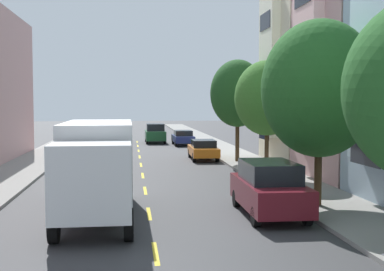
{
  "coord_description": "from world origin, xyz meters",
  "views": [
    {
      "loc": [
        -0.63,
        -6.67,
        4.01
      ],
      "look_at": [
        2.52,
        20.04,
        2.32
      ],
      "focal_mm": 48.6,
      "sensor_mm": 36.0,
      "label": 1
    }
  ],
  "objects_px": {
    "street_tree_third": "(267,98)",
    "delivery_box_truck": "(97,164)",
    "moving_forest_sedan": "(155,133)",
    "parked_suv_burgundy": "(269,188)",
    "street_tree_second": "(319,89)",
    "parked_pickup_red": "(88,140)",
    "street_tree_farthest": "(238,93)",
    "parked_sedan_orange": "(203,149)",
    "parked_sedan_navy": "(183,137)",
    "parked_suv_sky": "(99,130)"
  },
  "relations": [
    {
      "from": "parked_suv_sky",
      "to": "delivery_box_truck",
      "type": "bearing_deg",
      "value": -86.62
    },
    {
      "from": "street_tree_second",
      "to": "parked_suv_burgundy",
      "type": "bearing_deg",
      "value": -156.51
    },
    {
      "from": "street_tree_farthest",
      "to": "parked_sedan_orange",
      "type": "bearing_deg",
      "value": 130.78
    },
    {
      "from": "delivery_box_truck",
      "to": "parked_suv_sky",
      "type": "xyz_separation_m",
      "value": [
        -2.4,
        40.67,
        -0.91
      ]
    },
    {
      "from": "street_tree_second",
      "to": "parked_suv_burgundy",
      "type": "relative_size",
      "value": 1.45
    },
    {
      "from": "street_tree_second",
      "to": "parked_suv_burgundy",
      "type": "distance_m",
      "value": 4.26
    },
    {
      "from": "moving_forest_sedan",
      "to": "parked_sedan_navy",
      "type": "bearing_deg",
      "value": -53.33
    },
    {
      "from": "parked_sedan_orange",
      "to": "street_tree_third",
      "type": "bearing_deg",
      "value": -78.61
    },
    {
      "from": "parked_sedan_orange",
      "to": "parked_suv_sky",
      "type": "bearing_deg",
      "value": 110.71
    },
    {
      "from": "street_tree_third",
      "to": "delivery_box_truck",
      "type": "distance_m",
      "value": 11.73
    },
    {
      "from": "street_tree_third",
      "to": "parked_sedan_orange",
      "type": "distance_m",
      "value": 10.58
    },
    {
      "from": "parked_sedan_navy",
      "to": "moving_forest_sedan",
      "type": "height_order",
      "value": "moving_forest_sedan"
    },
    {
      "from": "parked_suv_burgundy",
      "to": "parked_pickup_red",
      "type": "xyz_separation_m",
      "value": [
        -8.58,
        27.19,
        -0.16
      ]
    },
    {
      "from": "parked_sedan_navy",
      "to": "delivery_box_truck",
      "type": "bearing_deg",
      "value": -101.23
    },
    {
      "from": "parked_sedan_orange",
      "to": "parked_pickup_red",
      "type": "distance_m",
      "value": 12.53
    },
    {
      "from": "delivery_box_truck",
      "to": "parked_sedan_orange",
      "type": "bearing_deg",
      "value": 70.74
    },
    {
      "from": "street_tree_farthest",
      "to": "parked_sedan_orange",
      "type": "distance_m",
      "value": 4.93
    },
    {
      "from": "street_tree_third",
      "to": "parked_sedan_navy",
      "type": "bearing_deg",
      "value": 95.38
    },
    {
      "from": "street_tree_second",
      "to": "parked_sedan_navy",
      "type": "xyz_separation_m",
      "value": [
        -2.13,
        30.07,
        -3.8
      ]
    },
    {
      "from": "delivery_box_truck",
      "to": "parked_sedan_navy",
      "type": "relative_size",
      "value": 1.76
    },
    {
      "from": "parked_sedan_navy",
      "to": "parked_suv_sky",
      "type": "bearing_deg",
      "value": 130.14
    },
    {
      "from": "parked_suv_sky",
      "to": "parked_sedan_orange",
      "type": "bearing_deg",
      "value": -69.29
    },
    {
      "from": "street_tree_second",
      "to": "street_tree_third",
      "type": "height_order",
      "value": "street_tree_second"
    },
    {
      "from": "street_tree_third",
      "to": "moving_forest_sedan",
      "type": "height_order",
      "value": "street_tree_third"
    },
    {
      "from": "street_tree_farthest",
      "to": "parked_suv_sky",
      "type": "xyz_separation_m",
      "value": [
        -10.6,
        25.12,
        -3.66
      ]
    },
    {
      "from": "delivery_box_truck",
      "to": "parked_suv_burgundy",
      "type": "relative_size",
      "value": 1.65
    },
    {
      "from": "street_tree_third",
      "to": "moving_forest_sedan",
      "type": "distance_m",
      "value": 26.5
    },
    {
      "from": "street_tree_second",
      "to": "parked_sedan_navy",
      "type": "bearing_deg",
      "value": 94.04
    },
    {
      "from": "street_tree_second",
      "to": "parked_pickup_red",
      "type": "distance_m",
      "value": 28.6
    },
    {
      "from": "parked_suv_burgundy",
      "to": "parked_pickup_red",
      "type": "height_order",
      "value": "parked_suv_burgundy"
    },
    {
      "from": "street_tree_farthest",
      "to": "parked_suv_burgundy",
      "type": "distance_m",
      "value": 16.49
    },
    {
      "from": "delivery_box_truck",
      "to": "parked_suv_sky",
      "type": "distance_m",
      "value": 40.75
    },
    {
      "from": "street_tree_third",
      "to": "delivery_box_truck",
      "type": "bearing_deg",
      "value": -135.55
    },
    {
      "from": "parked_sedan_navy",
      "to": "moving_forest_sedan",
      "type": "relative_size",
      "value": 0.94
    },
    {
      "from": "street_tree_second",
      "to": "street_tree_farthest",
      "type": "bearing_deg",
      "value": 90.0
    },
    {
      "from": "delivery_box_truck",
      "to": "parked_pickup_red",
      "type": "bearing_deg",
      "value": 95.37
    },
    {
      "from": "street_tree_farthest",
      "to": "parked_pickup_red",
      "type": "height_order",
      "value": "street_tree_farthest"
    },
    {
      "from": "delivery_box_truck",
      "to": "moving_forest_sedan",
      "type": "xyz_separation_m",
      "value": [
        3.6,
        33.94,
        -0.91
      ]
    },
    {
      "from": "street_tree_third",
      "to": "parked_pickup_red",
      "type": "bearing_deg",
      "value": 119.76
    },
    {
      "from": "delivery_box_truck",
      "to": "parked_suv_sky",
      "type": "relative_size",
      "value": 1.65
    },
    {
      "from": "street_tree_farthest",
      "to": "parked_suv_sky",
      "type": "height_order",
      "value": "street_tree_farthest"
    },
    {
      "from": "street_tree_third",
      "to": "parked_sedan_navy",
      "type": "distance_m",
      "value": 22.94
    },
    {
      "from": "street_tree_second",
      "to": "delivery_box_truck",
      "type": "relative_size",
      "value": 0.88
    },
    {
      "from": "delivery_box_truck",
      "to": "parked_sedan_navy",
      "type": "height_order",
      "value": "delivery_box_truck"
    },
    {
      "from": "delivery_box_truck",
      "to": "parked_suv_burgundy",
      "type": "bearing_deg",
      "value": -3.66
    },
    {
      "from": "parked_suv_sky",
      "to": "moving_forest_sedan",
      "type": "xyz_separation_m",
      "value": [
        6.0,
        -6.73,
        0.0
      ]
    },
    {
      "from": "parked_suv_sky",
      "to": "parked_sedan_orange",
      "type": "height_order",
      "value": "parked_suv_sky"
    },
    {
      "from": "parked_sedan_orange",
      "to": "delivery_box_truck",
      "type": "bearing_deg",
      "value": -109.26
    },
    {
      "from": "parked_suv_burgundy",
      "to": "parked_pickup_red",
      "type": "distance_m",
      "value": 28.51
    },
    {
      "from": "parked_suv_burgundy",
      "to": "street_tree_third",
      "type": "bearing_deg",
      "value": 75.73
    }
  ]
}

